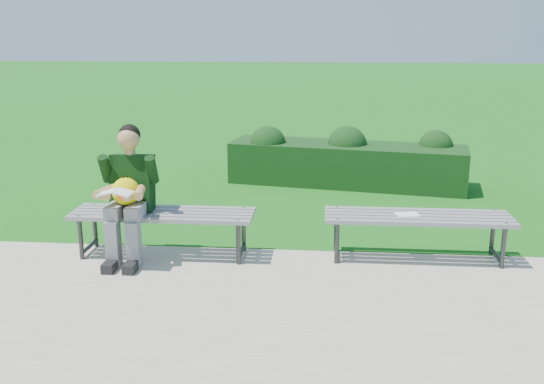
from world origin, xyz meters
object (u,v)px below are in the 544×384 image
object	(u,v)px
seated_boy	(128,190)
hedge	(346,160)
bench_right	(417,220)
paper_sheet	(407,214)
bench_left	(163,217)

from	to	relation	value
seated_boy	hedge	bearing A→B (deg)	56.16
bench_right	paper_sheet	distance (m)	0.12
bench_left	bench_right	bearing A→B (deg)	2.46
bench_left	hedge	bearing A→B (deg)	59.16
bench_left	seated_boy	xyz separation A→B (m)	(-0.30, -0.10, 0.30)
bench_right	hedge	bearing A→B (deg)	100.90
hedge	bench_right	xyz separation A→B (m)	(0.59, -3.09, 0.06)
bench_right	paper_sheet	size ratio (longest dim) A/B	7.28
hedge	paper_sheet	size ratio (longest dim) A/B	14.22
seated_boy	paper_sheet	distance (m)	2.72
seated_boy	paper_sheet	xyz separation A→B (m)	(2.70, 0.21, -0.24)
hedge	bench_right	world-z (taller)	hedge
seated_boy	bench_right	bearing A→B (deg)	4.20
bench_right	seated_boy	bearing A→B (deg)	-175.80
bench_left	bench_right	size ratio (longest dim) A/B	1.00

